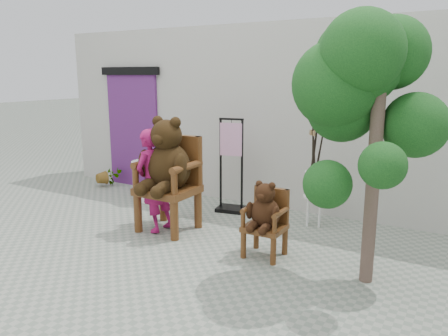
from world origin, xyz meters
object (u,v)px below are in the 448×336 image
tree (359,80)px  stool_bucket (315,183)px  cafe_table (149,176)px  chair_big (168,167)px  person (154,181)px  display_stand (231,176)px  chair_small (265,213)px

tree → stool_bucket: bearing=122.4°
cafe_table → tree: tree is taller
chair_big → cafe_table: chair_big is taller
chair_big → person: bearing=-144.3°
stool_bucket → display_stand: bearing=-179.7°
cafe_table → display_stand: size_ratio=0.47×
chair_big → cafe_table: size_ratio=2.31×
person → cafe_table: size_ratio=2.05×
chair_small → tree: size_ratio=0.34×
display_stand → tree: tree is taller
display_stand → stool_bucket: size_ratio=1.04×
display_stand → stool_bucket: (1.39, 0.01, 0.06)m
display_stand → chair_big: bearing=-117.0°
person → tree: 3.10m
person → stool_bucket: stool_bucket is taller
tree → cafe_table: bearing=163.0°
cafe_table → tree: size_ratio=0.25×
tree → chair_small: bearing=-178.7°
chair_big → cafe_table: bearing=139.8°
cafe_table → tree: (3.80, -1.16, 1.69)m
chair_big → stool_bucket: (1.74, 1.21, -0.28)m
chair_big → tree: tree is taller
chair_small → person: size_ratio=0.65×
display_stand → person: bearing=-122.2°
chair_big → person: size_ratio=1.13×
chair_big → chair_small: size_ratio=1.72×
stool_bucket → chair_small: bearing=-96.3°
person → tree: tree is taller
chair_big → stool_bucket: 2.13m
chair_big → tree: 2.87m
person → cafe_table: person is taller
display_stand → tree: (2.25, -1.35, 1.55)m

